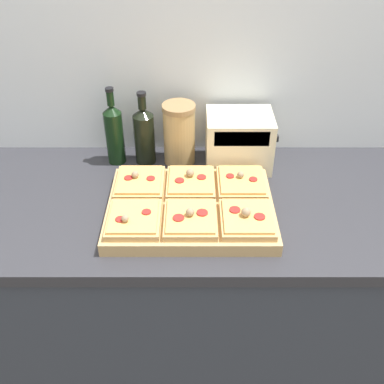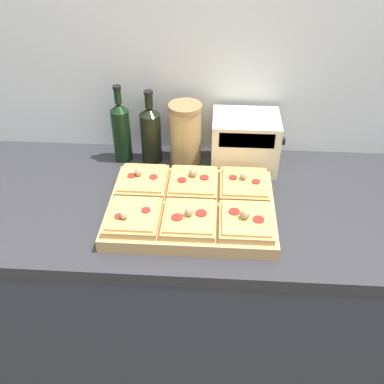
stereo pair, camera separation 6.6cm
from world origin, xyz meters
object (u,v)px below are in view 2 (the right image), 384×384
object	(u,v)px
cutting_board	(191,208)
grain_jar_tall	(185,134)
toaster_oven	(245,142)
olive_oil_bottle	(121,130)
wine_bottle	(151,133)

from	to	relation	value
cutting_board	grain_jar_tall	distance (m)	0.32
cutting_board	toaster_oven	size ratio (longest dim) A/B	2.02
olive_oil_bottle	wine_bottle	distance (m)	0.10
olive_oil_bottle	grain_jar_tall	distance (m)	0.23
olive_oil_bottle	toaster_oven	size ratio (longest dim) A/B	1.13
wine_bottle	grain_jar_tall	xyz separation A→B (m)	(0.12, -0.00, 0.00)
grain_jar_tall	wine_bottle	bearing A→B (deg)	180.00
olive_oil_bottle	toaster_oven	xyz separation A→B (m)	(0.43, -0.02, -0.02)
olive_oil_bottle	wine_bottle	size ratio (longest dim) A/B	1.06
wine_bottle	grain_jar_tall	bearing A→B (deg)	-0.00
cutting_board	grain_jar_tall	xyz separation A→B (m)	(-0.04, 0.30, 0.09)
cutting_board	grain_jar_tall	size ratio (longest dim) A/B	2.27
cutting_board	toaster_oven	bearing A→B (deg)	59.45
toaster_oven	grain_jar_tall	bearing A→B (deg)	174.65
grain_jar_tall	toaster_oven	size ratio (longest dim) A/B	0.89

